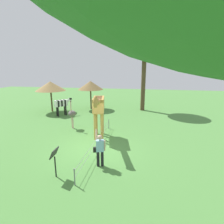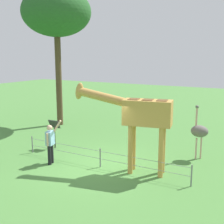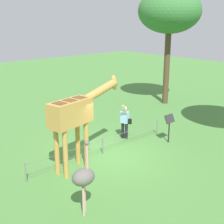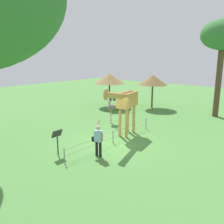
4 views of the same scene
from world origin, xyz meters
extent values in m
plane|color=#4C843D|center=(0.00, 0.00, 0.00)|extent=(60.00, 60.00, 0.00)
cylinder|color=#C69347|center=(-1.27, 0.06, 0.90)|extent=(0.18, 0.18, 1.80)
cylinder|color=#C69347|center=(-1.19, -0.37, 0.90)|extent=(0.18, 0.18, 1.80)
cylinder|color=#C69347|center=(-2.35, -0.16, 0.90)|extent=(0.18, 0.18, 1.80)
cylinder|color=#C69347|center=(-2.27, -0.59, 0.90)|extent=(0.18, 0.18, 1.80)
cube|color=#C69347|center=(-1.77, -0.27, 2.25)|extent=(1.80, 1.02, 0.90)
cube|color=brown|center=(-1.28, -0.17, 2.71)|extent=(0.44, 0.50, 0.02)
cube|color=brown|center=(-1.77, -0.27, 2.71)|extent=(0.44, 0.50, 0.02)
cube|color=brown|center=(-2.26, -0.36, 2.71)|extent=(0.44, 0.50, 0.02)
cylinder|color=#C69347|center=(-0.20, 0.05, 2.72)|extent=(2.09, 0.72, 0.71)
ellipsoid|color=#C69347|center=(0.79, 0.24, 2.92)|extent=(0.44, 0.33, 0.68)
cylinder|color=brown|center=(0.79, 0.30, 3.10)|extent=(0.05, 0.05, 0.14)
cylinder|color=brown|center=(0.79, 0.18, 3.10)|extent=(0.05, 0.05, 0.14)
cylinder|color=black|center=(1.92, 0.62, 0.39)|extent=(0.14, 0.14, 0.78)
cylinder|color=black|center=(1.87, 0.81, 0.39)|extent=(0.14, 0.14, 0.78)
cube|color=#8CBFE0|center=(1.90, 0.72, 1.06)|extent=(0.32, 0.41, 0.55)
sphere|color=#D8AD8C|center=(1.90, 0.72, 1.47)|extent=(0.22, 0.22, 0.22)
cylinder|color=#D8AD8C|center=(1.69, 0.50, 1.51)|extent=(0.38, 0.17, 0.50)
cylinder|color=#D8AD8C|center=(1.84, 0.93, 1.05)|extent=(0.08, 0.08, 0.50)
cube|color=black|center=(2.00, 0.52, 0.88)|extent=(0.17, 0.22, 0.24)
cylinder|color=black|center=(-6.85, -5.11, 0.47)|extent=(0.12, 0.12, 0.95)
cylinder|color=black|center=(-6.66, -4.88, 0.47)|extent=(0.12, 0.12, 0.95)
cylinder|color=black|center=(-6.23, -5.62, 0.47)|extent=(0.12, 0.12, 0.95)
cylinder|color=black|center=(-6.04, -5.38, 0.47)|extent=(0.12, 0.12, 0.95)
cube|color=silver|center=(-6.05, -5.57, 1.25)|extent=(0.41, 0.45, 0.60)
cube|color=black|center=(-6.18, -5.46, 1.25)|extent=(0.41, 0.45, 0.60)
cube|color=silver|center=(-6.31, -5.36, 1.25)|extent=(0.41, 0.45, 0.60)
cube|color=black|center=(-6.44, -5.25, 1.25)|extent=(0.41, 0.45, 0.60)
cube|color=silver|center=(-6.57, -5.14, 1.25)|extent=(0.41, 0.45, 0.60)
cube|color=black|center=(-6.71, -5.03, 1.25)|extent=(0.41, 0.45, 0.60)
cube|color=silver|center=(-6.84, -4.92, 1.25)|extent=(0.41, 0.45, 0.60)
cylinder|color=silver|center=(-7.02, -4.77, 1.40)|extent=(0.47, 0.44, 0.47)
ellipsoid|color=black|center=(-7.21, -4.61, 1.55)|extent=(0.42, 0.39, 0.22)
cylinder|color=#CC9E93|center=(-2.99, -2.64, 0.45)|extent=(0.07, 0.07, 0.90)
cylinder|color=#CC9E93|center=(-3.15, -2.80, 0.45)|extent=(0.07, 0.07, 0.90)
ellipsoid|color=#66605B|center=(-3.07, -2.72, 1.18)|extent=(0.70, 0.56, 0.49)
cylinder|color=#CC9E93|center=(-2.92, -2.72, 1.73)|extent=(0.08, 0.08, 0.80)
sphere|color=#66605B|center=(-2.92, -2.72, 2.18)|extent=(0.14, 0.14, 0.14)
cylinder|color=brown|center=(-7.88, -7.02, 1.12)|extent=(0.16, 0.16, 2.24)
cone|color=olive|center=(-7.88, -7.02, 2.73)|extent=(3.08, 3.08, 0.97)
cylinder|color=brown|center=(-9.80, -3.25, 1.11)|extent=(0.16, 0.16, 2.21)
cone|color=brown|center=(-9.80, -3.25, 2.69)|extent=(2.82, 2.82, 0.95)
cylinder|color=brown|center=(-10.25, 2.52, 2.74)|extent=(0.46, 0.46, 5.48)
ellipsoid|color=#387538|center=(-10.25, 2.52, 6.50)|extent=(3.38, 3.38, 2.37)
cylinder|color=black|center=(3.09, -0.96, 0.47)|extent=(0.06, 0.06, 0.95)
cube|color=#2D2D2D|center=(3.09, -0.96, 1.13)|extent=(0.56, 0.21, 0.38)
cylinder|color=slate|center=(-3.50, 0.06, 0.38)|extent=(0.05, 0.05, 0.75)
cylinder|color=slate|center=(0.00, 0.06, 0.38)|extent=(0.05, 0.05, 0.75)
cylinder|color=slate|center=(3.50, 0.06, 0.38)|extent=(0.05, 0.05, 0.75)
cube|color=slate|center=(0.00, 0.06, 0.64)|extent=(7.00, 0.01, 0.01)
cube|color=slate|center=(0.00, 0.06, 0.34)|extent=(7.00, 0.01, 0.01)
camera|label=1|loc=(9.42, 2.66, 4.62)|focal=28.70mm
camera|label=2|loc=(-5.68, 9.30, 4.28)|focal=47.65mm
camera|label=3|loc=(-7.68, -9.07, 5.49)|focal=49.53mm
camera|label=4|loc=(9.87, 8.34, 4.84)|focal=38.13mm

